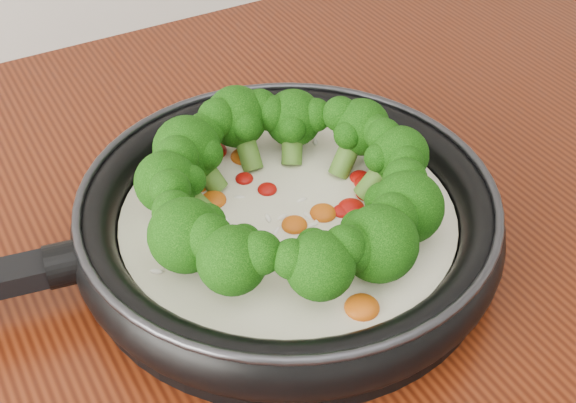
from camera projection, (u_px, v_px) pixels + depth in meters
skillet at (284, 213)px, 0.64m from camera, size 0.58×0.41×0.10m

